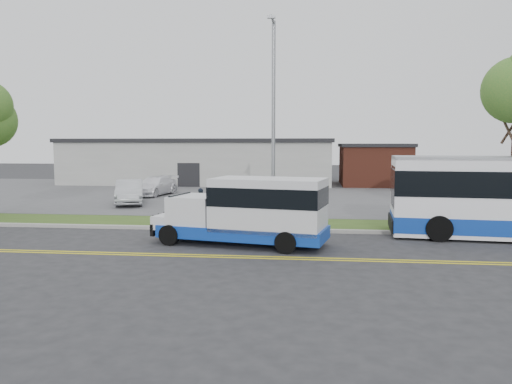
# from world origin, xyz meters

# --- Properties ---
(ground) EXTENTS (140.00, 140.00, 0.00)m
(ground) POSITION_xyz_m (0.00, 0.00, 0.00)
(ground) COLOR #28282B
(ground) RESTS_ON ground
(lane_line_north) EXTENTS (70.00, 0.12, 0.01)m
(lane_line_north) POSITION_xyz_m (0.00, -3.85, 0.01)
(lane_line_north) COLOR gold
(lane_line_north) RESTS_ON ground
(lane_line_south) EXTENTS (70.00, 0.12, 0.01)m
(lane_line_south) POSITION_xyz_m (0.00, -4.15, 0.01)
(lane_line_south) COLOR gold
(lane_line_south) RESTS_ON ground
(curb) EXTENTS (80.00, 0.30, 0.15)m
(curb) POSITION_xyz_m (0.00, 1.10, 0.07)
(curb) COLOR #9E9B93
(curb) RESTS_ON ground
(verge) EXTENTS (80.00, 3.30, 0.10)m
(verge) POSITION_xyz_m (0.00, 2.90, 0.05)
(verge) COLOR #314617
(verge) RESTS_ON ground
(parking_lot) EXTENTS (80.00, 25.00, 0.10)m
(parking_lot) POSITION_xyz_m (0.00, 17.00, 0.05)
(parking_lot) COLOR #4C4C4F
(parking_lot) RESTS_ON ground
(commercial_building) EXTENTS (25.40, 10.40, 4.35)m
(commercial_building) POSITION_xyz_m (-6.00, 27.00, 2.18)
(commercial_building) COLOR #9E9E99
(commercial_building) RESTS_ON ground
(brick_wing) EXTENTS (6.30, 7.30, 3.90)m
(brick_wing) POSITION_xyz_m (10.50, 26.00, 1.96)
(brick_wing) COLOR brown
(brick_wing) RESTS_ON ground
(streetlight_near) EXTENTS (0.35, 1.53, 9.50)m
(streetlight_near) POSITION_xyz_m (3.00, 2.73, 5.23)
(streetlight_near) COLOR gray
(streetlight_near) RESTS_ON verge
(shuttle_bus) EXTENTS (7.11, 3.50, 2.62)m
(shuttle_bus) POSITION_xyz_m (2.55, -1.93, 1.40)
(shuttle_bus) COLOR #0E379F
(shuttle_bus) RESTS_ON ground
(pedestrian) EXTENTS (0.59, 0.40, 1.56)m
(pedestrian) POSITION_xyz_m (-0.83, 4.00, 0.88)
(pedestrian) COLOR black
(pedestrian) RESTS_ON verge
(parked_car_a) EXTENTS (3.05, 4.95, 1.54)m
(parked_car_a) POSITION_xyz_m (-6.64, 9.37, 0.87)
(parked_car_a) COLOR silver
(parked_car_a) RESTS_ON parking_lot
(parked_car_b) EXTENTS (2.81, 5.02, 1.38)m
(parked_car_b) POSITION_xyz_m (-6.75, 14.79, 0.79)
(parked_car_b) COLOR white
(parked_car_b) RESTS_ON parking_lot
(grocery_bag_left) EXTENTS (0.32, 0.32, 0.32)m
(grocery_bag_left) POSITION_xyz_m (-1.13, 3.75, 0.26)
(grocery_bag_left) COLOR white
(grocery_bag_left) RESTS_ON verge
(grocery_bag_right) EXTENTS (0.32, 0.32, 0.32)m
(grocery_bag_right) POSITION_xyz_m (-0.53, 4.25, 0.26)
(grocery_bag_right) COLOR white
(grocery_bag_right) RESTS_ON verge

